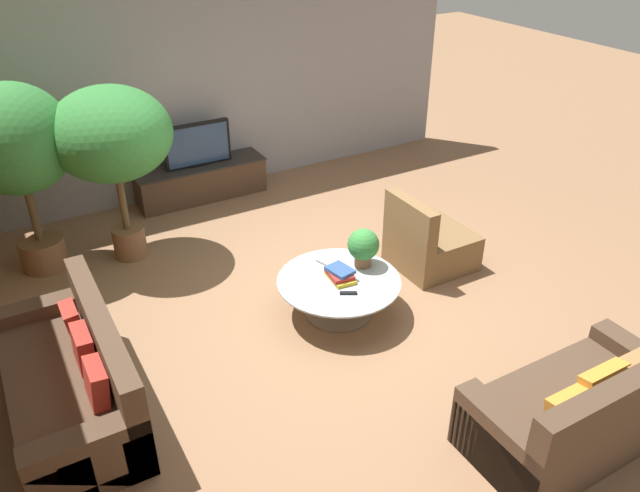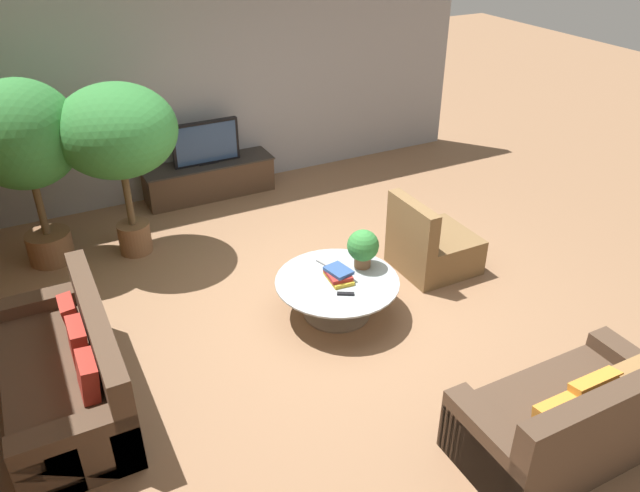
% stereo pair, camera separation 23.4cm
% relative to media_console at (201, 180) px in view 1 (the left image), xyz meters
% --- Properties ---
extents(ground_plane, '(24.00, 24.00, 0.00)m').
position_rel_media_console_xyz_m(ground_plane, '(0.29, -2.94, -0.25)').
color(ground_plane, '#8C6647').
extents(back_wall_stone, '(7.40, 0.12, 3.00)m').
position_rel_media_console_xyz_m(back_wall_stone, '(0.29, 0.32, 1.25)').
color(back_wall_stone, '#939399').
rests_on(back_wall_stone, ground).
extents(media_console, '(1.73, 0.50, 0.47)m').
position_rel_media_console_xyz_m(media_console, '(0.00, 0.00, 0.00)').
color(media_console, '#473323').
rests_on(media_console, ground).
extents(television, '(0.88, 0.13, 0.57)m').
position_rel_media_console_xyz_m(television, '(0.00, -0.00, 0.50)').
color(television, black).
rests_on(television, media_console).
extents(coffee_table, '(1.19, 1.19, 0.39)m').
position_rel_media_console_xyz_m(coffee_table, '(0.24, -3.15, 0.03)').
color(coffee_table, '#756656').
rests_on(coffee_table, ground).
extents(couch_by_wall, '(0.84, 1.92, 0.84)m').
position_rel_media_console_xyz_m(couch_by_wall, '(-2.25, -3.22, 0.04)').
color(couch_by_wall, '#4C3828').
rests_on(couch_by_wall, ground).
extents(couch_near_entry, '(1.64, 0.84, 0.84)m').
position_rel_media_console_xyz_m(couch_near_entry, '(0.94, -5.43, 0.05)').
color(couch_near_entry, '#4C3828').
rests_on(couch_near_entry, ground).
extents(armchair_wicker, '(0.80, 0.76, 0.86)m').
position_rel_media_console_xyz_m(armchair_wicker, '(1.54, -2.89, 0.03)').
color(armchair_wicker, brown).
rests_on(armchair_wicker, ground).
extents(potted_palm_tall, '(1.15, 1.15, 2.04)m').
position_rel_media_console_xyz_m(potted_palm_tall, '(-2.12, -0.80, 1.17)').
color(potted_palm_tall, brown).
rests_on(potted_palm_tall, ground).
extents(potted_palm_corner, '(1.26, 1.26, 1.94)m').
position_rel_media_console_xyz_m(potted_palm_corner, '(-1.24, -1.04, 1.17)').
color(potted_palm_corner, brown).
rests_on(potted_palm_corner, ground).
extents(potted_plant_tabletop, '(0.31, 0.31, 0.39)m').
position_rel_media_console_xyz_m(potted_plant_tabletop, '(0.58, -3.04, 0.36)').
color(potted_plant_tabletop, brown).
rests_on(potted_plant_tabletop, coffee_table).
extents(book_stack, '(0.24, 0.33, 0.11)m').
position_rel_media_console_xyz_m(book_stack, '(0.26, -3.14, 0.19)').
color(book_stack, gold).
rests_on(book_stack, coffee_table).
extents(remote_black, '(0.16, 0.11, 0.02)m').
position_rel_media_console_xyz_m(remote_black, '(0.19, -3.40, 0.15)').
color(remote_black, black).
rests_on(remote_black, coffee_table).
extents(remote_silver, '(0.09, 0.16, 0.02)m').
position_rel_media_console_xyz_m(remote_silver, '(0.26, -2.82, 0.15)').
color(remote_silver, gray).
rests_on(remote_silver, coffee_table).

